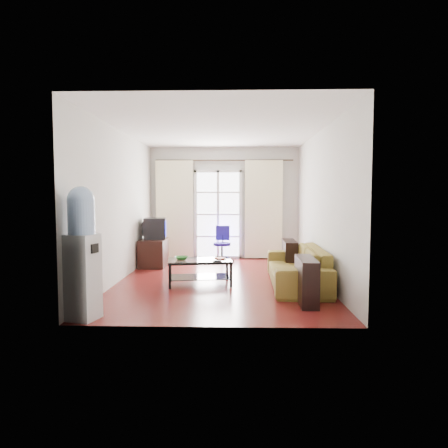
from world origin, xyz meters
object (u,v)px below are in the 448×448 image
(tv_stand, at_px, (154,253))
(water_cooler, at_px, (82,250))
(crt_tv, at_px, (154,229))
(task_chair, at_px, (222,251))
(sofa, at_px, (297,266))
(coffee_table, at_px, (200,268))

(tv_stand, distance_m, water_cooler, 3.78)
(crt_tv, bearing_deg, tv_stand, -99.36)
(tv_stand, distance_m, task_chair, 1.62)
(sofa, xyz_separation_m, water_cooler, (-2.92, -1.98, 0.53))
(coffee_table, height_order, task_chair, task_chair)
(task_chair, bearing_deg, sofa, -57.10)
(coffee_table, distance_m, task_chair, 2.46)
(task_chair, bearing_deg, water_cooler, -105.57)
(sofa, distance_m, crt_tv, 3.40)
(tv_stand, xyz_separation_m, crt_tv, (0.00, 0.07, 0.52))
(sofa, height_order, crt_tv, crt_tv)
(tv_stand, xyz_separation_m, task_chair, (1.46, 0.69, -0.05))
(water_cooler, bearing_deg, crt_tv, 103.03)
(sofa, bearing_deg, task_chair, -149.41)
(sofa, relative_size, water_cooler, 1.37)
(coffee_table, xyz_separation_m, crt_tv, (-1.16, 1.83, 0.54))
(sofa, relative_size, task_chair, 2.72)
(tv_stand, height_order, water_cooler, water_cooler)
(coffee_table, bearing_deg, task_chair, 82.94)
(crt_tv, distance_m, water_cooler, 3.81)
(crt_tv, bearing_deg, coffee_table, -66.00)
(coffee_table, height_order, crt_tv, crt_tv)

